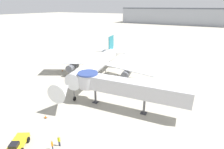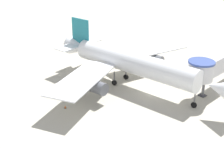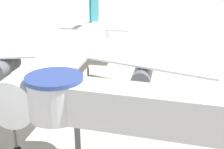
% 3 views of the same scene
% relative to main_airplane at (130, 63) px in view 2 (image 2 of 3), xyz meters
% --- Properties ---
extents(ground_plane, '(800.00, 800.00, 0.00)m').
position_rel_main_airplane_xyz_m(ground_plane, '(1.43, -4.54, -4.24)').
color(ground_plane, '#A8A393').
extents(main_airplane, '(33.62, 33.18, 10.04)m').
position_rel_main_airplane_xyz_m(main_airplane, '(0.00, 0.00, 0.00)').
color(main_airplane, silver).
rests_on(main_airplane, ground_plane).
extents(jet_bridge, '(21.79, 5.07, 6.49)m').
position_rel_main_airplane_xyz_m(jet_bridge, '(12.21, -10.10, 0.56)').
color(jet_bridge, '#B7B7BC').
rests_on(jet_bridge, ground_plane).
extents(traffic_cone_port_wing, '(0.36, 0.36, 0.60)m').
position_rel_main_airplane_xyz_m(traffic_cone_port_wing, '(-13.03, 0.27, -3.96)').
color(traffic_cone_port_wing, black).
rests_on(traffic_cone_port_wing, ground_plane).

